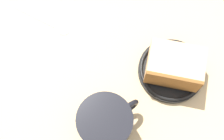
{
  "coord_description": "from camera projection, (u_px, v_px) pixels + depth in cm",
  "views": [
    {
      "loc": [
        9.2,
        19.13,
        59.78
      ],
      "look_at": [
        1.46,
        1.69,
        3.0
      ],
      "focal_mm": 50.87,
      "sensor_mm": 36.0,
      "label": 1
    }
  ],
  "objects": [
    {
      "name": "ground_plane",
      "position": [
        115.0,
        67.0,
        0.65
      ],
      "size": [
        122.19,
        122.19,
        2.74
      ],
      "primitive_type": "cube",
      "color": "tan"
    },
    {
      "name": "small_plate",
      "position": [
        171.0,
        70.0,
        0.62
      ],
      "size": [
        13.06,
        13.06,
        1.77
      ],
      "color": "black",
      "rests_on": "ground_plane"
    },
    {
      "name": "cake_slice",
      "position": [
        174.0,
        66.0,
        0.59
      ],
      "size": [
        12.39,
        11.69,
        6.18
      ],
      "color": "brown",
      "rests_on": "small_plate"
    },
    {
      "name": "tea_mug",
      "position": [
        106.0,
        123.0,
        0.55
      ],
      "size": [
        11.81,
        9.41,
        8.94
      ],
      "color": "black",
      "rests_on": "ground_plane"
    },
    {
      "name": "teaspoon",
      "position": [
        53.0,
        25.0,
        0.66
      ],
      "size": [
        8.75,
        10.78,
        0.8
      ],
      "color": "silver",
      "rests_on": "ground_plane"
    }
  ]
}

